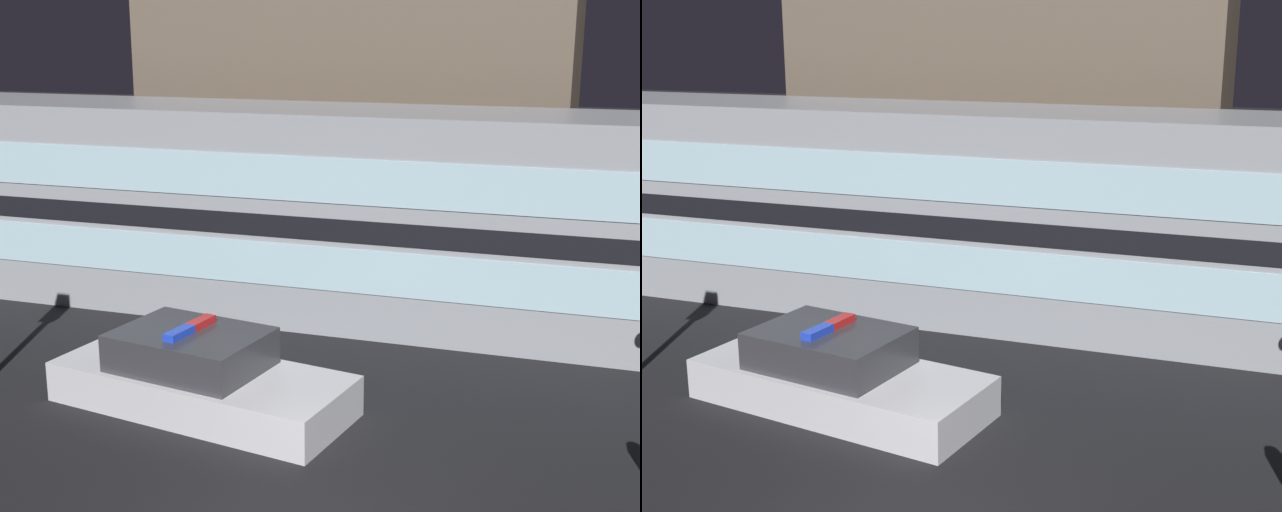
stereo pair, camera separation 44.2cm
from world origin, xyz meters
TOP-DOWN VIEW (x-y plane):
  - train at (-0.44, 8.47)m, footprint 22.82×3.02m
  - police_car at (-2.65, 3.20)m, footprint 4.99×2.65m
  - building_left at (-3.25, 14.39)m, footprint 11.02×4.43m

SIDE VIEW (x-z plane):
  - police_car at x=-2.65m, z-range -0.18..1.18m
  - train at x=-0.44m, z-range 0.00..4.27m
  - building_left at x=-3.25m, z-range 0.00..9.84m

